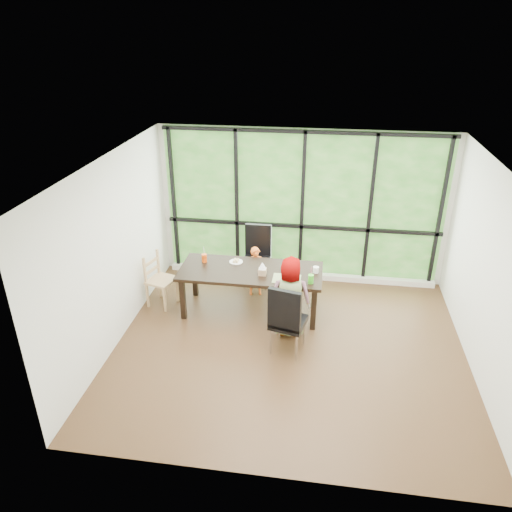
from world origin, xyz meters
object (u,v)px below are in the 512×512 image
green_cup (311,279)px  orange_cup (204,258)px  chair_window_leather (257,257)px  tissue_box (262,272)px  child_toddler (256,271)px  plate_near (290,278)px  white_mug (316,270)px  chair_end_beech (161,280)px  dining_table (251,291)px  plate_far (236,262)px  chair_interior_leather (288,318)px  child_older (290,297)px

green_cup → orange_cup: bearing=165.5°
chair_window_leather → tissue_box: size_ratio=9.08×
child_toddler → plate_near: 1.03m
white_mug → tissue_box: bearing=-166.5°
chair_end_beech → green_cup: (2.43, -0.27, 0.37)m
child_toddler → orange_cup: size_ratio=6.47×
child_toddler → dining_table: bearing=-104.9°
dining_table → plate_far: bearing=139.9°
plate_far → green_cup: (1.23, -0.51, 0.06)m
dining_table → tissue_box: tissue_box is taller
chair_interior_leather → green_cup: 0.77m
child_toddler → tissue_box: child_toddler is taller
child_toddler → white_mug: size_ratio=9.27×
chair_end_beech → child_older: child_older is taller
child_older → green_cup: (0.29, 0.25, 0.19)m
child_older → white_mug: 0.71m
plate_far → plate_near: size_ratio=0.98×
chair_end_beech → child_older: (2.14, -0.51, 0.18)m
dining_table → plate_far: size_ratio=10.32×
chair_window_leather → tissue_box: 1.07m
chair_window_leather → chair_end_beech: 1.70m
chair_interior_leather → white_mug: size_ratio=11.46×
dining_table → child_toddler: bearing=90.0°
orange_cup → tissue_box: bearing=-16.7°
dining_table → tissue_box: size_ratio=18.79×
dining_table → plate_far: plate_far is taller
dining_table → child_older: 0.88m
plate_near → child_older: bearing=-86.0°
white_mug → plate_near: bearing=-146.7°
child_older → green_cup: child_older is taller
chair_interior_leather → child_toddler: bearing=-52.5°
chair_end_beech → child_older: 2.21m
dining_table → white_mug: white_mug is taller
child_older → orange_cup: size_ratio=9.28×
child_toddler → orange_cup: (-0.78, -0.39, 0.38)m
chair_window_leather → chair_end_beech: (-1.44, -0.89, -0.09)m
child_older → plate_near: (-0.02, 0.35, 0.13)m
chair_end_beech → child_older: bearing=-86.7°
chair_window_leather → green_cup: chair_window_leather is taller
plate_far → tissue_box: bearing=-36.7°
child_older → tissue_box: size_ratio=10.54×
dining_table → child_older: size_ratio=1.78×
white_mug → dining_table: bearing=-176.0°
chair_window_leather → green_cup: (0.99, -1.16, 0.28)m
child_toddler → plate_far: child_toddler is taller
child_toddler → green_cup: 1.32m
chair_interior_leather → child_toddler: 1.65m
white_mug → child_toddler: bearing=154.2°
chair_end_beech → chair_interior_leather: bearing=-96.4°
tissue_box → plate_far: bearing=143.3°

